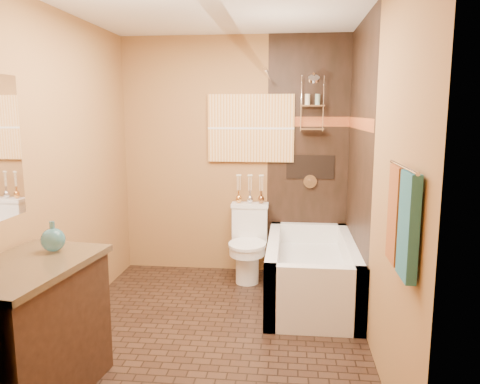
# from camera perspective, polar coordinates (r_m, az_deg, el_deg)

# --- Properties ---
(floor) EXTENTS (3.00, 3.00, 0.00)m
(floor) POSITION_cam_1_polar(r_m,az_deg,el_deg) (3.88, -3.37, -16.56)
(floor) COLOR black
(floor) RESTS_ON ground
(wall_left) EXTENTS (0.02, 3.00, 2.50)m
(wall_left) POSITION_cam_1_polar(r_m,az_deg,el_deg) (3.90, -21.25, 2.17)
(wall_left) COLOR olive
(wall_left) RESTS_ON floor
(wall_right) EXTENTS (0.02, 3.00, 2.50)m
(wall_right) POSITION_cam_1_polar(r_m,az_deg,el_deg) (3.51, 16.10, 1.69)
(wall_right) COLOR olive
(wall_right) RESTS_ON floor
(wall_back) EXTENTS (2.40, 0.02, 2.50)m
(wall_back) POSITION_cam_1_polar(r_m,az_deg,el_deg) (4.99, -0.65, 4.34)
(wall_back) COLOR olive
(wall_back) RESTS_ON floor
(wall_front) EXTENTS (2.40, 0.02, 2.50)m
(wall_front) POSITION_cam_1_polar(r_m,az_deg,el_deg) (2.07, -10.61, -3.50)
(wall_front) COLOR olive
(wall_front) RESTS_ON floor
(ceiling) EXTENTS (3.00, 3.00, 0.00)m
(ceiling) POSITION_cam_1_polar(r_m,az_deg,el_deg) (3.57, -3.80, 22.37)
(ceiling) COLOR silver
(ceiling) RESTS_ON wall_back
(alcove_tile_back) EXTENTS (0.85, 0.01, 2.50)m
(alcove_tile_back) POSITION_cam_1_polar(r_m,az_deg,el_deg) (4.94, 8.31, 4.19)
(alcove_tile_back) COLOR black
(alcove_tile_back) RESTS_ON wall_back
(alcove_tile_right) EXTENTS (0.01, 1.50, 2.50)m
(alcove_tile_right) POSITION_cam_1_polar(r_m,az_deg,el_deg) (4.25, 14.24, 3.10)
(alcove_tile_right) COLOR black
(alcove_tile_right) RESTS_ON wall_right
(mosaic_band_back) EXTENTS (0.85, 0.01, 0.10)m
(mosaic_band_back) POSITION_cam_1_polar(r_m,az_deg,el_deg) (4.91, 8.42, 8.48)
(mosaic_band_back) COLOR maroon
(mosaic_band_back) RESTS_ON alcove_tile_back
(mosaic_band_right) EXTENTS (0.01, 1.50, 0.10)m
(mosaic_band_right) POSITION_cam_1_polar(r_m,az_deg,el_deg) (4.22, 14.31, 8.10)
(mosaic_band_right) COLOR maroon
(mosaic_band_right) RESTS_ON alcove_tile_right
(alcove_niche) EXTENTS (0.50, 0.01, 0.25)m
(alcove_niche) POSITION_cam_1_polar(r_m,az_deg,el_deg) (4.95, 8.57, 3.03)
(alcove_niche) COLOR black
(alcove_niche) RESTS_ON alcove_tile_back
(shower_fixtures) EXTENTS (0.24, 0.33, 1.16)m
(shower_fixtures) POSITION_cam_1_polar(r_m,az_deg,el_deg) (4.81, 8.78, 9.00)
(shower_fixtures) COLOR silver
(shower_fixtures) RESTS_ON floor
(curtain_rod) EXTENTS (0.03, 1.55, 0.03)m
(curtain_rod) POSITION_cam_1_polar(r_m,az_deg,el_deg) (4.19, 3.66, 13.84)
(curtain_rod) COLOR silver
(curtain_rod) RESTS_ON wall_back
(towel_bar) EXTENTS (0.02, 0.55, 0.02)m
(towel_bar) POSITION_cam_1_polar(r_m,az_deg,el_deg) (2.46, 19.29, 2.92)
(towel_bar) COLOR silver
(towel_bar) RESTS_ON wall_right
(towel_teal) EXTENTS (0.05, 0.22, 0.52)m
(towel_teal) POSITION_cam_1_polar(r_m,az_deg,el_deg) (2.38, 19.85, -3.92)
(towel_teal) COLOR #20566D
(towel_teal) RESTS_ON towel_bar
(towel_rust) EXTENTS (0.05, 0.22, 0.52)m
(towel_rust) POSITION_cam_1_polar(r_m,az_deg,el_deg) (2.63, 18.54, -2.60)
(towel_rust) COLOR brown
(towel_rust) RESTS_ON towel_bar
(sunset_painting) EXTENTS (0.90, 0.04, 0.70)m
(sunset_painting) POSITION_cam_1_polar(r_m,az_deg,el_deg) (4.93, 1.34, 7.77)
(sunset_painting) COLOR orange
(sunset_painting) RESTS_ON wall_back
(bathtub) EXTENTS (0.80, 1.50, 0.55)m
(bathtub) POSITION_cam_1_polar(r_m,az_deg,el_deg) (4.44, 8.64, -10.07)
(bathtub) COLOR white
(bathtub) RESTS_ON floor
(toilet) EXTENTS (0.39, 0.58, 0.77)m
(toilet) POSITION_cam_1_polar(r_m,az_deg,el_deg) (4.85, 1.02, -6.18)
(toilet) COLOR white
(toilet) RESTS_ON floor
(vanity) EXTENTS (0.70, 1.03, 0.85)m
(vanity) POSITION_cam_1_polar(r_m,az_deg,el_deg) (3.14, -24.30, -15.40)
(vanity) COLOR black
(vanity) RESTS_ON floor
(teal_bottle) EXTENTS (0.19, 0.19, 0.24)m
(teal_bottle) POSITION_cam_1_polar(r_m,az_deg,el_deg) (3.15, -21.85, -5.06)
(teal_bottle) COLOR #286C79
(teal_bottle) RESTS_ON vanity
(bud_vases) EXTENTS (0.30, 0.06, 0.30)m
(bud_vases) POSITION_cam_1_polar(r_m,az_deg,el_deg) (4.90, 1.22, 0.47)
(bud_vases) COLOR gold
(bud_vases) RESTS_ON toilet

